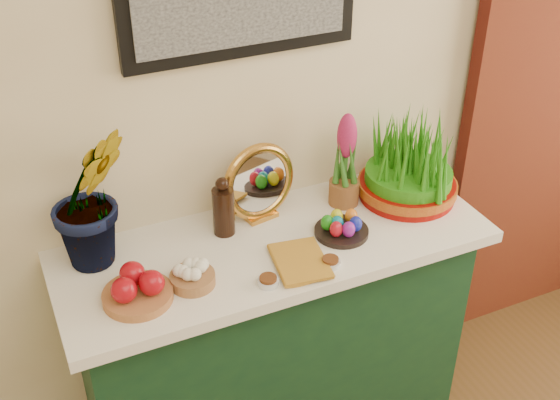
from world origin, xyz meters
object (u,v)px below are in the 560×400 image
object	(u,v)px
hyacinth_green	(88,176)
book	(275,265)
sideboard	(274,345)
mirror	(259,183)
wheatgrass_sabzeh	(410,165)

from	to	relation	value
hyacinth_green	book	world-z (taller)	hyacinth_green
sideboard	mirror	xyz separation A→B (m)	(0.01, 0.14, 0.59)
mirror	book	world-z (taller)	mirror
sideboard	book	xyz separation A→B (m)	(-0.06, -0.14, 0.48)
sideboard	wheatgrass_sabzeh	bearing A→B (deg)	4.58
mirror	wheatgrass_sabzeh	xyz separation A→B (m)	(0.52, -0.10, -0.00)
sideboard	mirror	world-z (taller)	mirror
mirror	sideboard	bearing A→B (deg)	-95.14
hyacinth_green	book	xyz separation A→B (m)	(0.47, -0.27, -0.28)
book	wheatgrass_sabzeh	size ratio (longest dim) A/B	0.60
book	wheatgrass_sabzeh	xyz separation A→B (m)	(0.59, 0.18, 0.11)
sideboard	hyacinth_green	bearing A→B (deg)	166.27
hyacinth_green	book	size ratio (longest dim) A/B	2.88
hyacinth_green	wheatgrass_sabzeh	xyz separation A→B (m)	(1.06, -0.09, -0.17)
sideboard	book	distance (m)	0.50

